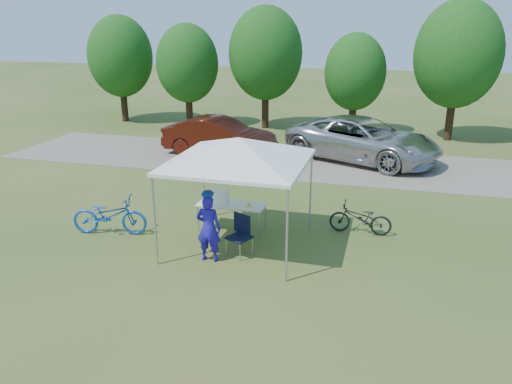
% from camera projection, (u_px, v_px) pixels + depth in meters
% --- Properties ---
extents(ground, '(100.00, 100.00, 0.00)m').
position_uv_depth(ground, '(240.00, 245.00, 12.42)').
color(ground, '#2D5119').
rests_on(ground, ground).
extents(gravel_strip, '(24.00, 5.00, 0.02)m').
position_uv_depth(gravel_strip, '(299.00, 162.00, 19.72)').
color(gravel_strip, gray).
rests_on(gravel_strip, ground).
extents(canopy, '(4.53, 4.53, 3.00)m').
position_uv_depth(canopy, '(238.00, 141.00, 11.57)').
color(canopy, '#A5A5AA').
rests_on(canopy, ground).
extents(treeline, '(24.89, 4.28, 6.30)m').
position_uv_depth(treeline, '(318.00, 60.00, 24.18)').
color(treeline, '#382314').
rests_on(treeline, ground).
extents(folding_table, '(1.77, 0.74, 0.73)m').
position_uv_depth(folding_table, '(232.00, 205.00, 13.13)').
color(folding_table, white).
rests_on(folding_table, ground).
extents(folding_chair, '(0.65, 0.69, 0.96)m').
position_uv_depth(folding_chair, '(241.00, 231.00, 11.79)').
color(folding_chair, black).
rests_on(folding_chair, ground).
extents(cooler, '(0.51, 0.34, 0.37)m').
position_uv_depth(cooler, '(219.00, 196.00, 13.15)').
color(cooler, white).
rests_on(cooler, folding_table).
extents(ice_cream_cup, '(0.09, 0.09, 0.07)m').
position_uv_depth(ice_cream_cup, '(249.00, 205.00, 12.94)').
color(ice_cream_cup, '#D0D431').
rests_on(ice_cream_cup, folding_table).
extents(cyclist, '(0.59, 0.39, 1.59)m').
position_uv_depth(cyclist, '(209.00, 228.00, 11.38)').
color(cyclist, '#2115AD').
rests_on(cyclist, ground).
extents(bike_blue, '(2.05, 1.05, 1.03)m').
position_uv_depth(bike_blue, '(110.00, 215.00, 12.92)').
color(bike_blue, blue).
rests_on(bike_blue, ground).
extents(bike_dark, '(1.61, 0.58, 0.84)m').
position_uv_depth(bike_dark, '(360.00, 218.00, 12.96)').
color(bike_dark, black).
rests_on(bike_dark, ground).
extents(minivan, '(6.71, 5.03, 1.69)m').
position_uv_depth(minivan, '(363.00, 139.00, 19.69)').
color(minivan, '#BBBAB6').
rests_on(minivan, gravel_strip).
extents(sedan, '(4.78, 2.01, 1.54)m').
position_uv_depth(sedan, '(220.00, 136.00, 20.61)').
color(sedan, '#45140B').
rests_on(sedan, gravel_strip).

